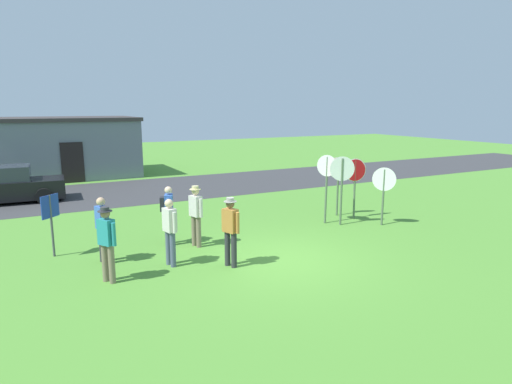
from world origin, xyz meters
name	(u,v)px	position (x,y,z in m)	size (l,w,h in m)	color
ground_plane	(281,261)	(0.00, 0.00, 0.00)	(80.00, 80.00, 0.00)	#518E33
street_asphalt	(159,189)	(0.00, 11.34, 0.00)	(60.00, 6.40, 0.01)	#38383A
building_background	(67,147)	(-3.41, 17.77, 1.66)	(7.47, 5.30, 3.31)	slate
parked_car_on_street	(6,186)	(-6.36, 11.30, 0.69)	(4.39, 2.20, 1.51)	black
stop_sign_tallest	(327,177)	(3.28, 2.51, 1.57)	(0.38, 0.64, 2.32)	#51664C
stop_sign_center_cluster	(384,186)	(4.81, 1.44, 1.31)	(0.49, 0.64, 1.93)	#51664C
stop_sign_far_back	(355,178)	(4.54, 2.56, 1.46)	(0.80, 0.21, 2.13)	#51664C
stop_sign_rear_left	(342,178)	(3.58, 2.09, 1.58)	(0.72, 0.39, 2.30)	#51664C
stop_sign_nearest	(338,176)	(4.29, 3.18, 1.45)	(0.68, 0.37, 2.13)	#51664C
person_with_sunhat	(170,229)	(-2.59, 0.98, 0.95)	(0.29, 0.56, 1.69)	#4C5670
person_near_signs	(102,226)	(-4.03, 1.97, 0.95)	(0.30, 0.56, 1.69)	#2D2D33
person_on_left	(196,212)	(-1.49, 2.14, 0.98)	(0.31, 0.55, 1.74)	#7A6B56
person_holding_notes	(230,228)	(-1.30, 0.23, 0.98)	(0.34, 0.54, 1.74)	#2D2D33
person_in_teal	(168,211)	(-2.12, 2.67, 0.98)	(0.44, 0.54, 1.69)	#2D2D33
person_in_dark_shirt	(107,240)	(-4.14, 0.61, 0.98)	(0.37, 0.50, 1.74)	#7A6B56
info_panel_leftmost	(51,214)	(-5.12, 3.09, 1.14)	(0.45, 0.44, 1.65)	#4C4C51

